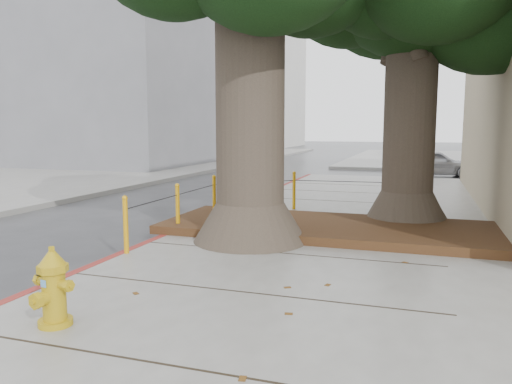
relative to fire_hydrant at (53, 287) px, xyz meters
The scene contains 10 objects.
ground 1.93m from the fire_hydrant, 59.37° to the left, with size 140.00×140.00×0.00m, color #28282B.
sidewalk_far 32.35m from the fire_hydrant, 77.60° to the left, with size 16.00×20.00×0.15m, color slate.
curb_red 4.25m from the fire_hydrant, 104.47° to the left, with size 0.14×26.00×0.16m, color maroon.
planter_bed 5.80m from the fire_hydrant, 71.45° to the left, with size 6.40×2.60×0.16m, color black.
building_far_grey 28.00m from the fire_hydrant, 120.78° to the left, with size 12.00×16.00×12.00m, color slate.
building_far_white 49.77m from the fire_hydrant, 109.01° to the left, with size 12.00×18.00×15.00m, color silver.
bollard_ring 5.97m from the fire_hydrant, 89.26° to the left, with size 3.79×5.39×0.95m.
fire_hydrant is the anchor object (origin of this frame).
car_silver 19.80m from the fire_hydrant, 78.23° to the left, with size 1.41×3.49×1.19m, color #ACACB1.
car_dark 21.37m from the fire_hydrant, 115.57° to the left, with size 1.70×4.18×1.21m, color black.
Camera 1 is at (2.57, -5.60, 2.18)m, focal length 35.00 mm.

